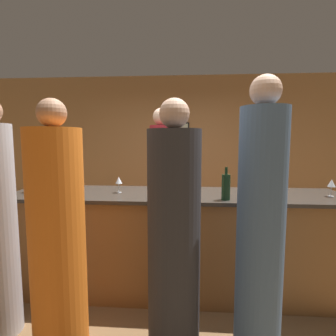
% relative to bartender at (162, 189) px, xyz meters
% --- Properties ---
extents(ground_plane, '(14.00, 14.00, 0.00)m').
position_rel_bartender_xyz_m(ground_plane, '(0.22, -0.72, -0.95)').
color(ground_plane, brown).
extents(back_wall, '(8.00, 0.08, 2.80)m').
position_rel_bartender_xyz_m(back_wall, '(0.22, 1.74, 0.46)').
color(back_wall, '#A37547').
rests_on(back_wall, ground_plane).
extents(bar_counter, '(3.42, 0.79, 1.04)m').
position_rel_bartender_xyz_m(bar_counter, '(0.22, -0.72, -0.43)').
color(bar_counter, brown).
rests_on(bar_counter, ground_plane).
extents(bartender, '(0.30, 0.30, 1.99)m').
position_rel_bartender_xyz_m(bartender, '(0.00, 0.00, 0.00)').
color(bartender, maroon).
rests_on(bartender, ground_plane).
extents(guest_0, '(0.33, 0.33, 2.01)m').
position_rel_bartender_xyz_m(guest_0, '(0.85, -1.55, 0.00)').
color(guest_0, '#4C6B93').
rests_on(guest_0, ground_plane).
extents(guest_2, '(0.38, 0.38, 1.86)m').
position_rel_bartender_xyz_m(guest_2, '(0.24, -1.58, -0.08)').
color(guest_2, '#2D2D33').
rests_on(guest_2, ground_plane).
extents(guest_3, '(0.39, 0.39, 1.86)m').
position_rel_bartender_xyz_m(guest_3, '(-0.59, -1.62, -0.08)').
color(guest_3, orange).
rests_on(guest_3, ground_plane).
extents(wine_bottle_0, '(0.08, 0.08, 0.30)m').
position_rel_bartender_xyz_m(wine_bottle_0, '(0.69, -0.99, 0.21)').
color(wine_bottle_0, black).
rests_on(wine_bottle_0, bar_counter).
extents(wine_bottle_1, '(0.07, 0.07, 0.28)m').
position_rel_bartender_xyz_m(wine_bottle_1, '(-1.06, -0.64, 0.20)').
color(wine_bottle_1, black).
rests_on(wine_bottle_1, bar_counter).
extents(wine_glass_0, '(0.07, 0.07, 0.17)m').
position_rel_bartender_xyz_m(wine_glass_0, '(-0.37, -0.73, 0.22)').
color(wine_glass_0, silver).
rests_on(wine_glass_0, bar_counter).
extents(wine_glass_1, '(0.08, 0.08, 0.17)m').
position_rel_bartender_xyz_m(wine_glass_1, '(-1.31, -0.79, 0.22)').
color(wine_glass_1, silver).
rests_on(wine_glass_1, bar_counter).
extents(wine_glass_2, '(0.07, 0.07, 0.17)m').
position_rel_bartender_xyz_m(wine_glass_2, '(-1.07, -0.86, 0.22)').
color(wine_glass_2, silver).
rests_on(wine_glass_2, bar_counter).
extents(wine_glass_3, '(0.07, 0.07, 0.16)m').
position_rel_bartender_xyz_m(wine_glass_3, '(-1.01, -1.01, 0.20)').
color(wine_glass_3, silver).
rests_on(wine_glass_3, bar_counter).
extents(wine_glass_4, '(0.07, 0.07, 0.17)m').
position_rel_bartender_xyz_m(wine_glass_4, '(1.72, -0.78, 0.22)').
color(wine_glass_4, silver).
rests_on(wine_glass_4, bar_counter).
extents(wine_glass_5, '(0.07, 0.07, 0.17)m').
position_rel_bartender_xyz_m(wine_glass_5, '(0.12, -0.90, 0.22)').
color(wine_glass_5, silver).
rests_on(wine_glass_5, bar_counter).
extents(wine_glass_6, '(0.06, 0.06, 0.16)m').
position_rel_bartender_xyz_m(wine_glass_6, '(1.07, -0.89, 0.21)').
color(wine_glass_6, silver).
rests_on(wine_glass_6, bar_counter).
extents(wine_glass_7, '(0.08, 0.08, 0.18)m').
position_rel_bartender_xyz_m(wine_glass_7, '(0.31, -0.71, 0.23)').
color(wine_glass_7, silver).
rests_on(wine_glass_7, bar_counter).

